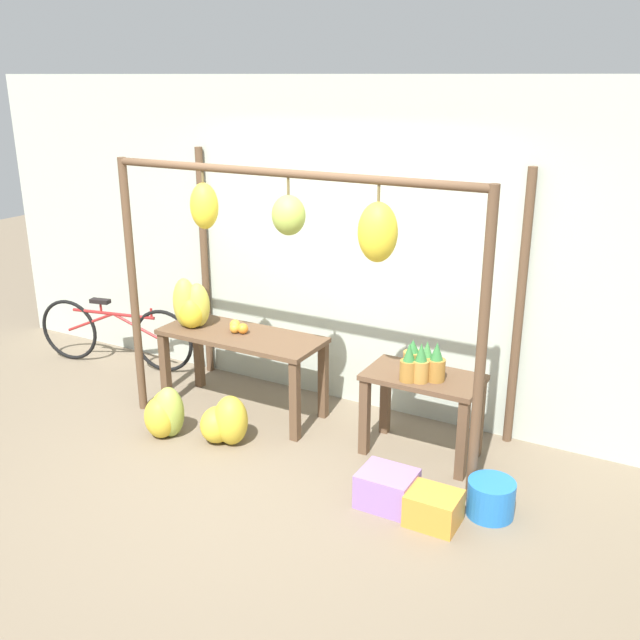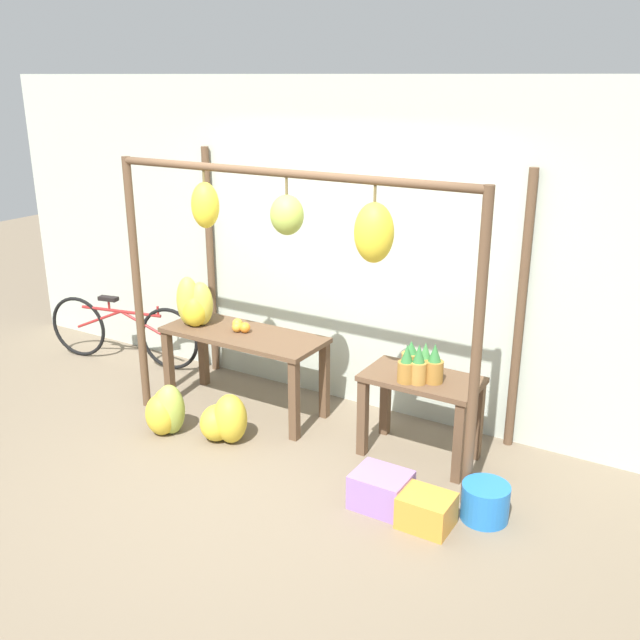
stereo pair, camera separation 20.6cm
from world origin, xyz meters
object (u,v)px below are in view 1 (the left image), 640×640
pineapple_cluster (421,363)px  parked_bicycle (115,334)px  blue_bucket (491,498)px  banana_pile_on_table (193,306)px  banana_pile_ground_right (225,422)px  fruit_crate_white (387,489)px  orange_pile (237,327)px  banana_pile_ground_left (165,414)px  fruit_crate_purple (434,508)px

pineapple_cluster → parked_bicycle: size_ratio=0.19×
blue_bucket → banana_pile_on_table: bearing=170.6°
banana_pile_ground_right → fruit_crate_white: 1.50m
orange_pile → banana_pile_ground_left: (-0.24, -0.71, -0.57)m
pineapple_cluster → banana_pile_ground_left: pineapple_cluster is taller
banana_pile_ground_right → fruit_crate_purple: 1.86m
orange_pile → banana_pile_ground_right: bearing=-66.0°
blue_bucket → fruit_crate_purple: 0.41m
fruit_crate_white → fruit_crate_purple: 0.36m
pineapple_cluster → parked_bicycle: 3.39m
banana_pile_on_table → fruit_crate_purple: 2.74m
banana_pile_on_table → pineapple_cluster: 2.11m
blue_bucket → orange_pile: bearing=167.8°
pineapple_cluster → fruit_crate_purple: pineapple_cluster is taller
fruit_crate_white → blue_bucket: bearing=19.1°
pineapple_cluster → banana_pile_on_table: bearing=179.8°
orange_pile → blue_bucket: size_ratio=0.64×
pineapple_cluster → blue_bucket: (0.71, -0.46, -0.66)m
banana_pile_on_table → fruit_crate_white: (2.16, -0.69, -0.77)m
banana_pile_on_table → orange_pile: bearing=7.0°
banana_pile_on_table → banana_pile_ground_left: 0.98m
banana_pile_ground_left → fruit_crate_purple: size_ratio=1.28×
banana_pile_ground_left → fruit_crate_white: size_ratio=1.15×
orange_pile → banana_pile_on_table: bearing=-173.0°
orange_pile → fruit_crate_purple: bearing=-20.8°
banana_pile_on_table → banana_pile_ground_left: size_ratio=1.02×
banana_pile_on_table → fruit_crate_white: size_ratio=1.17×
orange_pile → fruit_crate_purple: 2.33m
pineapple_cluster → blue_bucket: bearing=-32.9°
orange_pile → fruit_crate_white: size_ratio=0.55×
banana_pile_on_table → blue_bucket: size_ratio=1.38×
pineapple_cluster → banana_pile_ground_right: 1.64m
parked_bicycle → fruit_crate_purple: parked_bicycle is taller
blue_bucket → fruit_crate_white: bearing=-160.9°
fruit_crate_white → banana_pile_ground_right: bearing=172.7°
banana_pile_ground_left → blue_bucket: banana_pile_ground_left is taller
orange_pile → banana_pile_ground_left: bearing=-108.9°
banana_pile_on_table → pineapple_cluster: size_ratio=1.36×
banana_pile_ground_left → fruit_crate_purple: bearing=-2.2°
banana_pile_on_table → banana_pile_ground_left: banana_pile_on_table is taller
banana_pile_on_table → fruit_crate_purple: banana_pile_on_table is taller
banana_pile_ground_left → blue_bucket: size_ratio=1.36×
orange_pile → fruit_crate_white: (1.74, -0.75, -0.64)m
blue_bucket → parked_bicycle: (-4.06, 0.73, 0.21)m
parked_bicycle → fruit_crate_white: bearing=-15.8°
orange_pile → blue_bucket: (2.39, -0.52, -0.64)m
fruit_crate_white → blue_bucket: size_ratio=1.18×
fruit_crate_white → parked_bicycle: 3.54m
fruit_crate_white → parked_bicycle: parked_bicycle is taller
orange_pile → banana_pile_ground_right: (0.25, -0.55, -0.59)m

